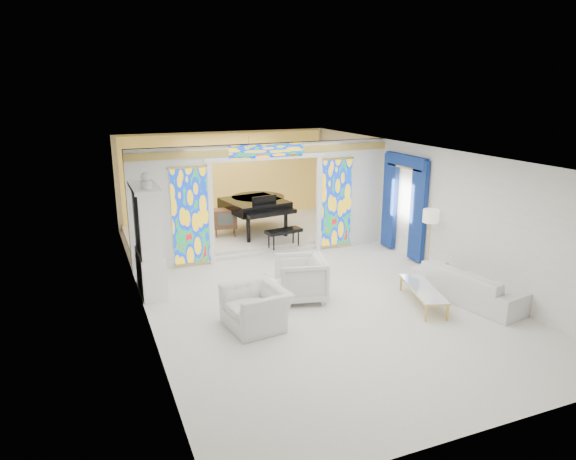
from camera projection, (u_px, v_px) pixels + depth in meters
name	position (u px, v px, depth m)	size (l,w,h in m)	color
floor	(295.00, 280.00, 12.07)	(12.00, 12.00, 0.00)	white
ceiling	(296.00, 152.00, 11.27)	(7.00, 12.00, 0.02)	white
wall_back	(225.00, 177.00, 17.02)	(7.00, 0.02, 3.00)	silver
wall_front	(486.00, 330.00, 6.32)	(7.00, 0.02, 3.00)	silver
wall_left	(137.00, 234.00, 10.39)	(0.02, 12.00, 3.00)	silver
wall_right	(423.00, 205.00, 12.94)	(0.02, 12.00, 3.00)	silver
partition_wall	(266.00, 195.00, 13.41)	(7.00, 0.22, 3.00)	silver
stained_glass_left	(190.00, 216.00, 12.67)	(0.90, 0.04, 2.40)	gold
stained_glass_right	(337.00, 203.00, 14.15)	(0.90, 0.04, 2.40)	gold
stained_glass_transom	(267.00, 151.00, 13.00)	(2.00, 0.04, 0.34)	gold
alcove_platform	(243.00, 232.00, 15.70)	(6.80, 3.80, 0.18)	white
gold_curtain_back	(226.00, 178.00, 16.91)	(6.70, 0.10, 2.90)	#ECBF52
chandelier	(249.00, 152.00, 15.03)	(0.48, 0.48, 0.30)	gold
blue_drapes	(404.00, 197.00, 13.51)	(0.14, 1.85, 2.65)	navy
china_cabinet	(149.00, 241.00, 11.12)	(0.56, 1.46, 2.72)	white
armchair_left	(256.00, 308.00, 9.64)	(1.17, 1.03, 0.76)	white
armchair_right	(301.00, 279.00, 10.86)	(1.00, 1.03, 0.93)	silver
sofa	(469.00, 284.00, 10.84)	(2.44, 0.95, 0.71)	white
side_table	(266.00, 291.00, 10.45)	(0.57, 0.57, 0.58)	white
vase	(266.00, 277.00, 10.37)	(0.16, 0.16, 0.17)	white
coffee_table	(423.00, 289.00, 10.62)	(0.99, 1.76, 0.38)	silver
floor_lamp	(431.00, 219.00, 12.23)	(0.40, 0.40, 1.58)	gold
grand_piano	(257.00, 204.00, 15.29)	(2.13, 3.28, 1.23)	black
tv_console	(225.00, 219.00, 14.90)	(0.76, 0.58, 0.79)	brown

